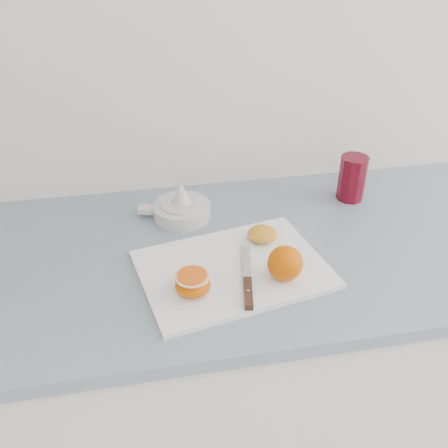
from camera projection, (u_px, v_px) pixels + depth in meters
name	position (u px, v px, depth m)	size (l,w,h in m)	color
counter	(272.00, 371.00, 1.39)	(2.44, 0.64, 0.89)	white
cutting_board	(233.00, 269.00, 1.05)	(0.38, 0.27, 0.01)	white
whole_orange	(285.00, 263.00, 0.99)	(0.07, 0.07, 0.07)	orange
half_orange	(193.00, 284.00, 0.96)	(0.07, 0.07, 0.04)	orange
squeezed_shell	(262.00, 234.00, 1.12)	(0.07, 0.07, 0.03)	orange
paring_knife	(248.00, 287.00, 0.98)	(0.05, 0.20, 0.01)	#422418
citrus_juicer	(181.00, 208.00, 1.21)	(0.18, 0.14, 0.09)	white
red_tumbler	(352.00, 180.00, 1.28)	(0.07, 0.07, 0.12)	maroon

